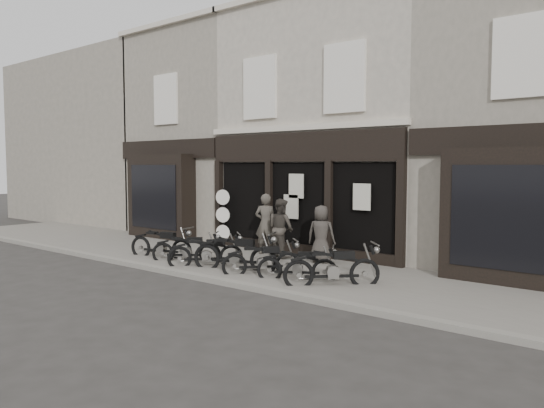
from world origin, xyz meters
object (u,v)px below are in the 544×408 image
Objects in this scene: motorcycle_2 at (207,255)px; man_centre at (281,228)px; motorcycle_3 at (236,257)px; motorcycle_0 at (162,247)px; motorcycle_1 at (187,251)px; motorcycle_4 at (262,263)px; motorcycle_5 at (298,268)px; man_right at (321,234)px; motorcycle_6 at (333,271)px; advert_sign_post at (223,220)px; man_left at (266,224)px.

motorcycle_2 is 0.99× the size of man_centre.
man_centre is at bearing 72.33° from motorcycle_3.
motorcycle_1 is at bearing -9.27° from motorcycle_0.
motorcycle_4 is (2.86, 0.01, 0.00)m from motorcycle_1.
man_right reaches higher than motorcycle_5.
motorcycle_4 reaches higher than motorcycle_5.
motorcycle_2 is at bearing 163.27° from motorcycle_3.
motorcycle_2 is at bearing 28.24° from man_right.
motorcycle_1 is 0.98× the size of motorcycle_5.
motorcycle_6 is 2.83m from man_right.
motorcycle_2 is 0.98× the size of motorcycle_5.
motorcycle_1 is at bearing 121.85° from motorcycle_2.
advert_sign_post is (-3.92, 2.57, 0.65)m from motorcycle_4.
man_centre is (-1.05, 2.11, 0.62)m from motorcycle_4.
motorcycle_1 is 2.85m from man_centre.
motorcycle_3 is 2.58m from man_right.
man_centre is (-0.17, 2.16, 0.56)m from motorcycle_3.
man_left reaches higher than motorcycle_6.
motorcycle_4 is 2.26m from man_right.
man_left is (-2.92, 2.26, 0.69)m from motorcycle_5.
motorcycle_0 is 1.25× the size of motorcycle_2.
motorcycle_0 is at bearing 51.20° from man_centre.
motorcycle_1 is 5.00m from motorcycle_6.
motorcycle_0 is 1.03× the size of advert_sign_post.
man_left is 0.76m from man_centre.
motorcycle_4 is (1.91, 0.14, -0.01)m from motorcycle_2.
motorcycle_5 is 1.09× the size of man_right.
motorcycle_1 is 2.86m from motorcycle_4.
motorcycle_3 is at bearing 88.03° from man_left.
motorcycle_6 is at bearing -48.11° from motorcycle_2.
man_centre is at bearing 18.70° from motorcycle_2.
motorcycle_4 is 0.89× the size of man_left.
man_centre reaches higher than motorcycle_4.
motorcycle_5 is at bearing -12.52° from motorcycle_0.
motorcycle_0 is 1.24× the size of man_centre.
man_right is (3.22, 2.17, 0.56)m from motorcycle_1.
motorcycle_1 is at bearing 135.69° from motorcycle_6.
motorcycle_3 is at bearing -58.57° from advert_sign_post.
man_right is at bearing -2.28° from motorcycle_1.
motorcycle_1 is 0.95m from motorcycle_2.
motorcycle_6 is 4.58m from man_left.
motorcycle_3 is at bearing 151.30° from motorcycle_5.
motorcycle_6 is (4.06, 0.16, 0.04)m from motorcycle_2.
motorcycle_6 is (5.00, 0.03, 0.05)m from motorcycle_1.
man_left is at bearing -25.53° from advert_sign_post.
man_left reaches higher than motorcycle_5.
motorcycle_2 is 0.97× the size of motorcycle_6.
man_left is at bearing 89.20° from motorcycle_3.
motorcycle_0 is 1.23× the size of motorcycle_5.
man_right is (-1.78, 2.14, 0.51)m from motorcycle_6.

